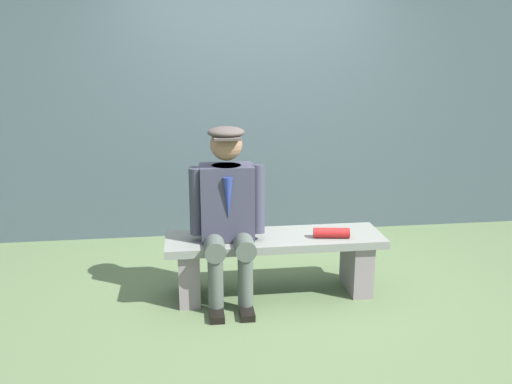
# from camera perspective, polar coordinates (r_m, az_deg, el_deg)

# --- Properties ---
(ground_plane) EXTENTS (30.00, 30.00, 0.00)m
(ground_plane) POSITION_cam_1_polar(r_m,az_deg,el_deg) (4.23, 1.97, -10.75)
(ground_plane) COLOR #586D46
(bench) EXTENTS (1.64, 0.46, 0.47)m
(bench) POSITION_cam_1_polar(r_m,az_deg,el_deg) (4.10, 2.01, -6.75)
(bench) COLOR gray
(bench) RESTS_ON ground
(seated_man) EXTENTS (0.56, 0.56, 1.31)m
(seated_man) POSITION_cam_1_polar(r_m,az_deg,el_deg) (3.87, -3.06, -1.70)
(seated_man) COLOR #373849
(seated_man) RESTS_ON ground
(rolled_magazine) EXTENTS (0.28, 0.12, 0.08)m
(rolled_magazine) POSITION_cam_1_polar(r_m,az_deg,el_deg) (4.04, 8.08, -4.34)
(rolled_magazine) COLOR #B21E1E
(rolled_magazine) RESTS_ON bench
(stadium_wall) EXTENTS (12.00, 0.24, 2.47)m
(stadium_wall) POSITION_cam_1_polar(r_m,az_deg,el_deg) (5.38, -0.63, 8.60)
(stadium_wall) COLOR #415158
(stadium_wall) RESTS_ON ground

